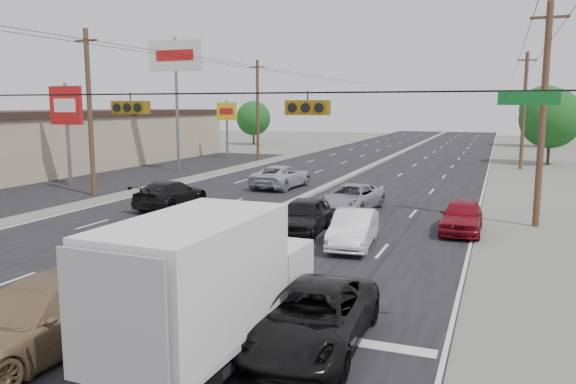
{
  "coord_description": "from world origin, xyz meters",
  "views": [
    {
      "loc": [
        10.82,
        -12.68,
        5.5
      ],
      "look_at": [
        3.24,
        7.28,
        2.2
      ],
      "focal_mm": 35.0,
      "sensor_mm": 36.0,
      "label": 1
    }
  ],
  "objects_px": {
    "red_sedan": "(210,244)",
    "queue_car_b": "(353,229)",
    "tree_right_far": "(545,109)",
    "queue_car_e": "(462,216)",
    "utility_pole_right_c": "(524,110)",
    "box_truck": "(210,284)",
    "queue_car_a": "(303,216)",
    "pole_sign_mid": "(66,111)",
    "tree_right_mid": "(551,118)",
    "queue_car_c": "(351,198)",
    "utility_pole_left_b": "(90,112)",
    "pole_sign_billboard": "(176,64)",
    "pole_sign_far": "(227,116)",
    "tree_left_far": "(254,118)",
    "utility_pole_right_b": "(543,114)",
    "black_suv": "(312,318)",
    "oncoming_far": "(282,177)",
    "tan_sedan": "(39,318)",
    "utility_pole_left_c": "(258,109)",
    "oncoming_near": "(171,194)"
  },
  "relations": [
    {
      "from": "utility_pole_right_b",
      "to": "tan_sedan",
      "type": "distance_m",
      "value": 22.01
    },
    {
      "from": "queue_car_b",
      "to": "utility_pole_right_b",
      "type": "bearing_deg",
      "value": 38.83
    },
    {
      "from": "queue_car_a",
      "to": "queue_car_e",
      "type": "bearing_deg",
      "value": 18.39
    },
    {
      "from": "tree_right_far",
      "to": "queue_car_b",
      "type": "relative_size",
      "value": 1.92
    },
    {
      "from": "utility_pole_left_c",
      "to": "red_sedan",
      "type": "distance_m",
      "value": 38.53
    },
    {
      "from": "black_suv",
      "to": "queue_car_e",
      "type": "distance_m",
      "value": 13.72
    },
    {
      "from": "tree_left_far",
      "to": "oncoming_near",
      "type": "xyz_separation_m",
      "value": [
        16.26,
        -46.94,
        -2.98
      ]
    },
    {
      "from": "tree_left_far",
      "to": "pole_sign_mid",
      "type": "bearing_deg",
      "value": -83.21
    },
    {
      "from": "utility_pole_left_b",
      "to": "tree_right_mid",
      "type": "bearing_deg",
      "value": 47.49
    },
    {
      "from": "queue_car_e",
      "to": "oncoming_near",
      "type": "relative_size",
      "value": 0.84
    },
    {
      "from": "oncoming_near",
      "to": "queue_car_a",
      "type": "bearing_deg",
      "value": 160.54
    },
    {
      "from": "queue_car_b",
      "to": "queue_car_e",
      "type": "height_order",
      "value": "queue_car_e"
    },
    {
      "from": "tan_sedan",
      "to": "oncoming_far",
      "type": "bearing_deg",
      "value": 102.5
    },
    {
      "from": "utility_pole_right_b",
      "to": "box_truck",
      "type": "xyz_separation_m",
      "value": [
        -7.41,
        -17.35,
        -3.44
      ]
    },
    {
      "from": "utility_pole_right_b",
      "to": "pole_sign_billboard",
      "type": "distance_m",
      "value": 30.2
    },
    {
      "from": "utility_pole_left_c",
      "to": "utility_pole_right_c",
      "type": "bearing_deg",
      "value": 0.0
    },
    {
      "from": "pole_sign_billboard",
      "to": "queue_car_c",
      "type": "bearing_deg",
      "value": -34.37
    },
    {
      "from": "tree_left_far",
      "to": "oncoming_far",
      "type": "xyz_separation_m",
      "value": [
        19.12,
        -37.81,
        -2.96
      ]
    },
    {
      "from": "tree_right_mid",
      "to": "pole_sign_billboard",
      "type": "bearing_deg",
      "value": -150.05
    },
    {
      "from": "utility_pole_left_b",
      "to": "tree_right_far",
      "type": "height_order",
      "value": "utility_pole_left_b"
    },
    {
      "from": "pole_sign_mid",
      "to": "tree_right_mid",
      "type": "distance_m",
      "value": 41.88
    },
    {
      "from": "utility_pole_right_c",
      "to": "utility_pole_left_b",
      "type": "bearing_deg",
      "value": -135.0
    },
    {
      "from": "utility_pole_left_b",
      "to": "red_sedan",
      "type": "xyz_separation_m",
      "value": [
        13.9,
        -10.65,
        -4.46
      ]
    },
    {
      "from": "utility_pole_right_c",
      "to": "pole_sign_billboard",
      "type": "height_order",
      "value": "pole_sign_billboard"
    },
    {
      "from": "pole_sign_billboard",
      "to": "tree_right_far",
      "type": "distance_m",
      "value": 52.05
    },
    {
      "from": "utility_pole_right_c",
      "to": "tree_left_far",
      "type": "distance_m",
      "value": 39.9
    },
    {
      "from": "pole_sign_billboard",
      "to": "black_suv",
      "type": "xyz_separation_m",
      "value": [
        21.5,
        -29.1,
        -8.16
      ]
    },
    {
      "from": "black_suv",
      "to": "queue_car_b",
      "type": "height_order",
      "value": "black_suv"
    },
    {
      "from": "queue_car_c",
      "to": "queue_car_a",
      "type": "bearing_deg",
      "value": -88.6
    },
    {
      "from": "utility_pole_left_b",
      "to": "pole_sign_billboard",
      "type": "xyz_separation_m",
      "value": [
        -2.0,
        13.0,
        3.76
      ]
    },
    {
      "from": "tree_left_far",
      "to": "utility_pole_left_b",
      "type": "bearing_deg",
      "value": -78.08
    },
    {
      "from": "pole_sign_far",
      "to": "utility_pole_left_b",
      "type": "bearing_deg",
      "value": -82.03
    },
    {
      "from": "tree_left_far",
      "to": "tree_right_mid",
      "type": "relative_size",
      "value": 0.86
    },
    {
      "from": "red_sedan",
      "to": "queue_car_b",
      "type": "height_order",
      "value": "queue_car_b"
    },
    {
      "from": "utility_pole_right_c",
      "to": "queue_car_b",
      "type": "height_order",
      "value": "utility_pole_right_c"
    },
    {
      "from": "red_sedan",
      "to": "queue_car_c",
      "type": "height_order",
      "value": "queue_car_c"
    },
    {
      "from": "tree_right_far",
      "to": "pole_sign_far",
      "type": "bearing_deg",
      "value": -136.85
    },
    {
      "from": "tree_right_far",
      "to": "queue_car_e",
      "type": "bearing_deg",
      "value": -96.55
    },
    {
      "from": "pole_sign_far",
      "to": "queue_car_b",
      "type": "xyz_separation_m",
      "value": [
        21.58,
        -31.64,
        -3.71
      ]
    },
    {
      "from": "pole_sign_mid",
      "to": "red_sedan",
      "type": "bearing_deg",
      "value": -36.58
    },
    {
      "from": "black_suv",
      "to": "oncoming_near",
      "type": "bearing_deg",
      "value": 130.36
    },
    {
      "from": "utility_pole_left_c",
      "to": "oncoming_far",
      "type": "xyz_separation_m",
      "value": [
        9.62,
        -17.81,
        -4.35
      ]
    },
    {
      "from": "tree_right_far",
      "to": "red_sedan",
      "type": "height_order",
      "value": "tree_right_far"
    },
    {
      "from": "pole_sign_mid",
      "to": "black_suv",
      "type": "distance_m",
      "value": 30.99
    },
    {
      "from": "oncoming_far",
      "to": "oncoming_near",
      "type": "bearing_deg",
      "value": 77.25
    },
    {
      "from": "utility_pole_right_c",
      "to": "box_truck",
      "type": "distance_m",
      "value": 43.13
    },
    {
      "from": "utility_pole_right_b",
      "to": "utility_pole_left_c",
      "type": "bearing_deg",
      "value": 135.0
    },
    {
      "from": "utility_pole_left_c",
      "to": "queue_car_c",
      "type": "relative_size",
      "value": 2.0
    },
    {
      "from": "utility_pole_right_c",
      "to": "queue_car_c",
      "type": "relative_size",
      "value": 2.0
    },
    {
      "from": "pole_sign_billboard",
      "to": "oncoming_far",
      "type": "distance_m",
      "value": 15.31
    }
  ]
}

